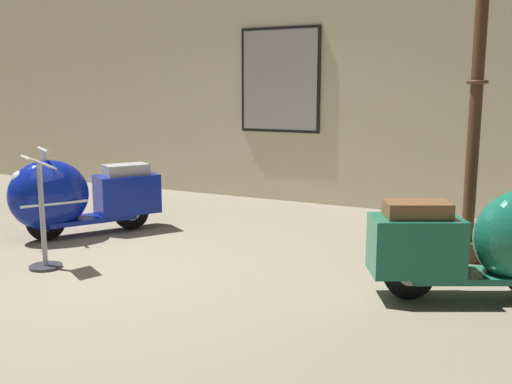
% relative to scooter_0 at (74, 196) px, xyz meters
% --- Properties ---
extents(ground_plane, '(60.00, 60.00, 0.00)m').
position_rel_scooter_0_xyz_m(ground_plane, '(1.16, -0.92, -0.44)').
color(ground_plane, gray).
extents(showroom_back_wall, '(18.00, 0.63, 3.57)m').
position_rel_scooter_0_xyz_m(showroom_back_wall, '(1.30, 2.90, 1.35)').
color(showroom_back_wall, beige).
rests_on(showroom_back_wall, ground).
extents(scooter_0, '(1.20, 1.56, 0.96)m').
position_rel_scooter_0_xyz_m(scooter_0, '(0.00, 0.00, 0.00)').
color(scooter_0, black).
rests_on(scooter_0, ground).
extents(scooter_1, '(1.60, 1.10, 0.96)m').
position_rel_scooter_0_xyz_m(scooter_1, '(4.11, -0.01, 0.00)').
color(scooter_1, black).
rests_on(scooter_1, ground).
extents(lamppost, '(0.33, 0.33, 3.09)m').
position_rel_scooter_0_xyz_m(lamppost, '(3.83, 0.95, 1.42)').
color(lamppost, '#472D19').
rests_on(lamppost, ground).
extents(info_stanchion, '(0.39, 0.36, 0.99)m').
position_rel_scooter_0_xyz_m(info_stanchion, '(0.56, -0.96, -0.03)').
color(info_stanchion, '#333338').
rests_on(info_stanchion, ground).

